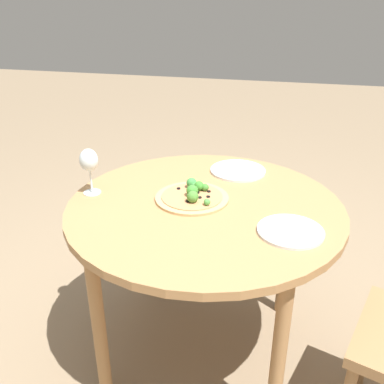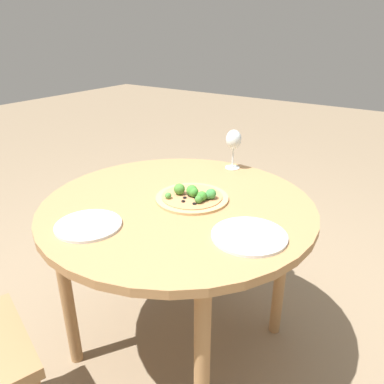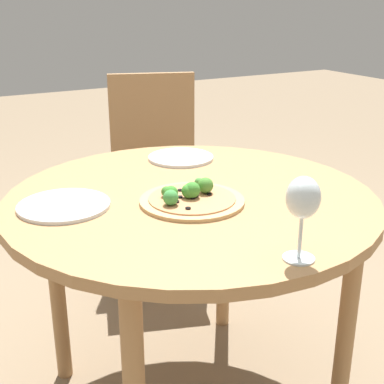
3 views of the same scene
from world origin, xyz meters
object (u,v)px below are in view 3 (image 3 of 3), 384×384
Objects in this scene: chair at (156,173)px; pizza at (190,198)px; plate_near at (181,158)px; plate_far at (64,205)px; wine_glass at (303,200)px.

chair reaches higher than pizza.
plate_near is at bearing -87.06° from chair.
wine_glass is at bearing -56.63° from plate_far.
plate_near is at bearing 65.62° from pizza.
chair is 0.96m from pizza.
plate_far is at bearing 156.70° from pizza.
pizza is 0.33m from plate_far.
plate_near is at bearing 80.69° from wine_glass.
chair is 0.99m from plate_far.
pizza is at bearing -114.38° from plate_near.
plate_near is 0.53m from plate_far.
chair is 0.57m from plate_near.
wine_glass is at bearing -83.19° from chair.
chair reaches higher than wine_glass.
wine_glass is 0.76× the size of plate_far.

